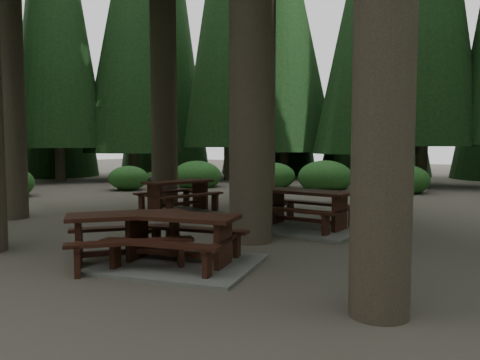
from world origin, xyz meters
The scene contains 6 objects.
ground centered at (0.00, 0.00, 0.00)m, with size 80.00×80.00×0.00m, color #4F4840.
picnic_table_a centered at (0.76, -1.97, 0.28)m, with size 2.73×2.42×0.80m.
picnic_table_b centered at (-3.06, 2.74, 0.57)m, with size 2.04×2.32×0.86m.
picnic_table_c centered at (1.18, 2.01, 0.31)m, with size 2.72×2.32×0.87m.
picnic_table_e centered at (-0.02, -2.28, 0.53)m, with size 2.34×2.37×0.80m.
shrub_ring centered at (0.70, 0.75, 0.40)m, with size 23.86×24.64×1.49m.
Camera 1 is at (5.32, -7.60, 1.89)m, focal length 35.00 mm.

